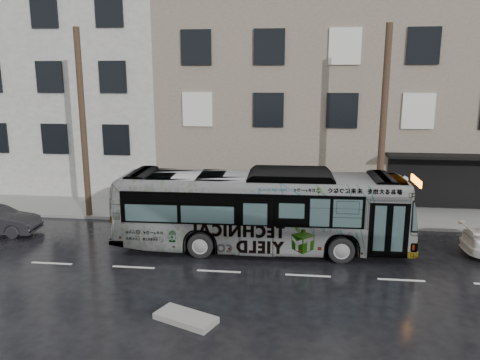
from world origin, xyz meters
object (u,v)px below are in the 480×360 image
object	(u,v)px
utility_pole_front	(383,128)
bus	(261,210)
sign_post	(403,201)
utility_pole_rear	(83,125)

from	to	relation	value
utility_pole_front	bus	xyz separation A→B (m)	(-5.17, -3.31, -3.01)
sign_post	utility_pole_front	bearing A→B (deg)	180.00
sign_post	bus	distance (m)	7.10
utility_pole_front	utility_pole_rear	distance (m)	14.00
utility_pole_rear	bus	world-z (taller)	utility_pole_rear
utility_pole_front	utility_pole_rear	world-z (taller)	same
utility_pole_front	bus	bearing A→B (deg)	-147.37
bus	utility_pole_rear	bearing A→B (deg)	68.14
utility_pole_front	sign_post	distance (m)	3.48
utility_pole_front	bus	distance (m)	6.84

